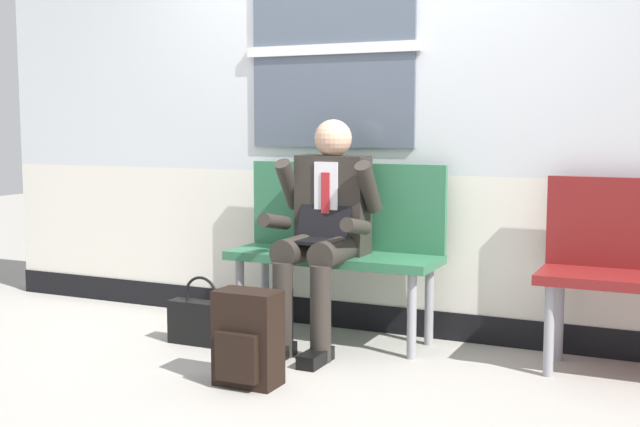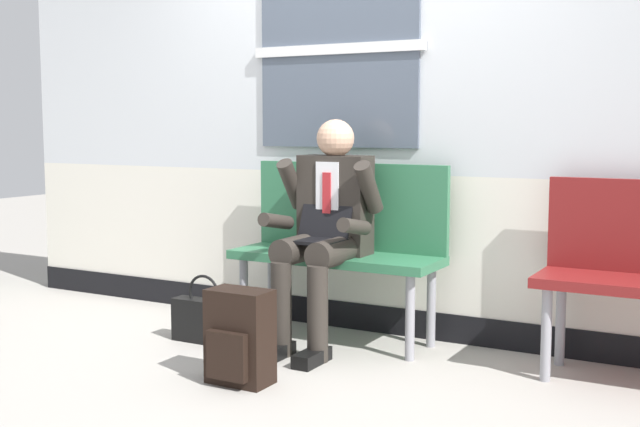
{
  "view_description": "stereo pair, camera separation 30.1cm",
  "coord_description": "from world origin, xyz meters",
  "px_view_note": "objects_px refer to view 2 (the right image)",
  "views": [
    {
      "loc": [
        1.83,
        -3.91,
        1.23
      ],
      "look_at": [
        -0.01,
        0.02,
        0.75
      ],
      "focal_mm": 45.64,
      "sensor_mm": 36.0,
      "label": 1
    },
    {
      "loc": [
        2.1,
        -3.77,
        1.23
      ],
      "look_at": [
        -0.01,
        0.02,
        0.75
      ],
      "focal_mm": 45.64,
      "sensor_mm": 36.0,
      "label": 2
    }
  ],
  "objects_px": {
    "person_seated": "(324,226)",
    "backpack": "(239,338)",
    "bench_with_person": "(342,238)",
    "handbag": "(204,319)"
  },
  "relations": [
    {
      "from": "backpack",
      "to": "handbag",
      "type": "relative_size",
      "value": 1.17
    },
    {
      "from": "person_seated",
      "to": "backpack",
      "type": "bearing_deg",
      "value": -92.97
    },
    {
      "from": "bench_with_person",
      "to": "handbag",
      "type": "xyz_separation_m",
      "value": [
        -0.63,
        -0.47,
        -0.45
      ]
    },
    {
      "from": "person_seated",
      "to": "handbag",
      "type": "relative_size",
      "value": 3.23
    },
    {
      "from": "person_seated",
      "to": "bench_with_person",
      "type": "bearing_deg",
      "value": 90.0
    },
    {
      "from": "handbag",
      "to": "bench_with_person",
      "type": "bearing_deg",
      "value": 36.6
    },
    {
      "from": "person_seated",
      "to": "backpack",
      "type": "height_order",
      "value": "person_seated"
    },
    {
      "from": "backpack",
      "to": "person_seated",
      "type": "bearing_deg",
      "value": 87.03
    },
    {
      "from": "bench_with_person",
      "to": "person_seated",
      "type": "bearing_deg",
      "value": -90.0
    },
    {
      "from": "bench_with_person",
      "to": "handbag",
      "type": "bearing_deg",
      "value": -143.4
    }
  ]
}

